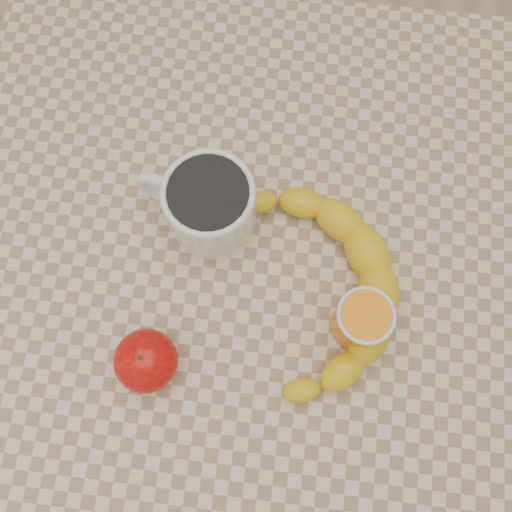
# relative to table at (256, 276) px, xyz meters

# --- Properties ---
(ground) EXTENTS (3.00, 3.00, 0.00)m
(ground) POSITION_rel_table_xyz_m (0.00, 0.00, -0.66)
(ground) COLOR tan
(ground) RESTS_ON ground
(table) EXTENTS (0.80, 0.80, 0.75)m
(table) POSITION_rel_table_xyz_m (0.00, 0.00, 0.00)
(table) COLOR #CDB691
(table) RESTS_ON ground
(coffee_mug) EXTENTS (0.16, 0.13, 0.09)m
(coffee_mug) POSITION_rel_table_xyz_m (-0.06, 0.05, 0.14)
(coffee_mug) COLOR silver
(coffee_mug) RESTS_ON table
(orange_juice_glass) EXTENTS (0.07, 0.07, 0.08)m
(orange_juice_glass) POSITION_rel_table_xyz_m (0.13, -0.07, 0.13)
(orange_juice_glass) COLOR orange
(orange_juice_glass) RESTS_ON table
(apple) EXTENTS (0.08, 0.08, 0.07)m
(apple) POSITION_rel_table_xyz_m (-0.11, -0.14, 0.12)
(apple) COLOR #890406
(apple) RESTS_ON table
(banana) EXTENTS (0.31, 0.38, 0.05)m
(banana) POSITION_rel_table_xyz_m (0.08, -0.03, 0.11)
(banana) COLOR yellow
(banana) RESTS_ON table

